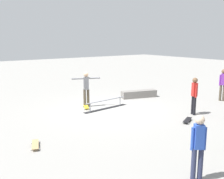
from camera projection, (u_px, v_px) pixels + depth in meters
ground_plane at (110, 109)px, 12.52m from camera, size 60.00×60.00×0.00m
grind_rail at (106, 105)px, 12.54m from camera, size 2.48×0.48×0.43m
skate_ledge at (139, 94)px, 14.88m from camera, size 2.07×1.03×0.40m
skater_main at (86, 87)px, 12.73m from camera, size 1.31×0.56×1.70m
skateboard_main at (86, 106)px, 12.67m from camera, size 0.52×0.81×0.09m
bystander_purple_shirt at (223, 83)px, 13.96m from camera, size 0.28×0.37×1.69m
bystander_red_shirt at (194, 94)px, 11.44m from camera, size 0.26×0.36×1.63m
bystander_blue_shirt at (198, 144)px, 6.06m from camera, size 0.34×0.27×1.59m
loose_skateboard_black at (187, 120)px, 10.59m from camera, size 0.81×0.53×0.09m
loose_skateboard_natural at (35, 144)px, 8.16m from camera, size 0.47×0.82×0.09m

